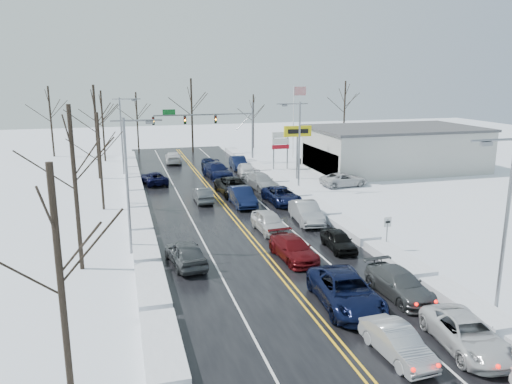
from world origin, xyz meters
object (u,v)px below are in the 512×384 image
object	(u,v)px
dealership_building	(394,148)
oncoming_car_0	(203,202)
tires_plus_sign	(298,135)
traffic_signal_mast	(215,122)
flagpole	(295,116)

from	to	relation	value
dealership_building	oncoming_car_0	bearing A→B (deg)	-159.16
tires_plus_sign	traffic_signal_mast	bearing A→B (deg)	120.46
traffic_signal_mast	oncoming_car_0	xyz separation A→B (m)	(-5.07, -19.74, -5.48)
traffic_signal_mast	tires_plus_sign	size ratio (longest dim) A/B	2.21
flagpole	dealership_building	size ratio (longest dim) A/B	0.49
flagpole	dealership_building	world-z (taller)	flagpole
traffic_signal_mast	dealership_building	distance (m)	23.01
dealership_building	oncoming_car_0	size ratio (longest dim) A/B	4.89
tires_plus_sign	oncoming_car_0	bearing A→B (deg)	-147.45
oncoming_car_0	dealership_building	bearing A→B (deg)	-159.28
traffic_signal_mast	flagpole	distance (m)	11.90
tires_plus_sign	oncoming_car_0	distance (m)	15.23
tires_plus_sign	flagpole	bearing A→B (deg)	71.56
traffic_signal_mast	dealership_building	world-z (taller)	traffic_signal_mast
tires_plus_sign	dealership_building	bearing A→B (deg)	8.47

